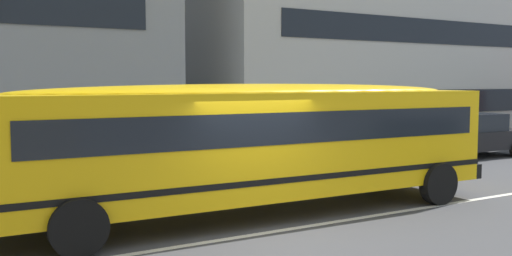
# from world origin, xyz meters

# --- Properties ---
(ground_plane) EXTENTS (400.00, 400.00, 0.00)m
(ground_plane) POSITION_xyz_m (0.00, 0.00, 0.00)
(ground_plane) COLOR #424244
(sidewalk_far) EXTENTS (120.00, 3.00, 0.01)m
(sidewalk_far) POSITION_xyz_m (0.00, 7.92, 0.01)
(sidewalk_far) COLOR gray
(sidewalk_far) RESTS_ON ground_plane
(lane_centreline) EXTENTS (110.00, 0.16, 0.01)m
(lane_centreline) POSITION_xyz_m (0.00, 0.00, 0.00)
(lane_centreline) COLOR silver
(lane_centreline) RESTS_ON ground_plane
(school_bus) EXTENTS (12.62, 3.17, 2.81)m
(school_bus) POSITION_xyz_m (0.55, 1.42, 1.67)
(school_bus) COLOR yellow
(school_bus) RESTS_ON ground_plane
(parked_car_black_mid_block) EXTENTS (3.94, 1.95, 1.64)m
(parked_car_black_mid_block) POSITION_xyz_m (12.50, 5.23, 0.84)
(parked_car_black_mid_block) COLOR black
(parked_car_black_mid_block) RESTS_ON ground_plane
(apartment_block_far_centre) EXTENTS (20.43, 10.49, 13.30)m
(apartment_block_far_centre) POSITION_xyz_m (15.09, 14.64, 6.65)
(apartment_block_far_centre) COLOR #B7B7B2
(apartment_block_far_centre) RESTS_ON ground_plane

